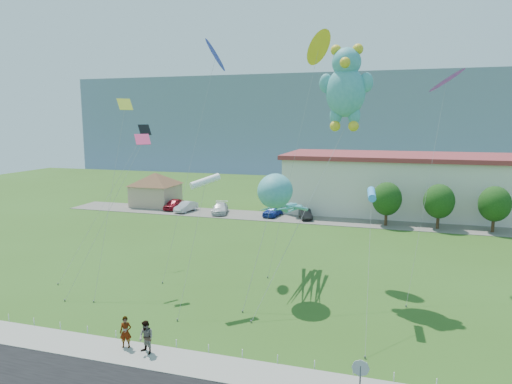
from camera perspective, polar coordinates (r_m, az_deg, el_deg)
ground at (r=28.77m, az=-6.83°, el=-17.86°), size 160.00×160.00×0.00m
sidewalk at (r=26.55m, az=-9.35°, el=-20.24°), size 80.00×2.50×0.10m
parking_strip at (r=60.78m, az=6.43°, el=-3.36°), size 70.00×6.00×0.06m
hill_ridge at (r=143.85m, az=12.67°, el=8.58°), size 160.00×50.00×25.00m
pavilion at (r=71.16m, az=-12.44°, el=0.74°), size 9.20×9.20×5.00m
stop_sign at (r=22.25m, az=12.91°, el=-21.16°), size 0.80×0.07×2.50m
rope_fence at (r=27.60m, az=-7.97°, el=-18.53°), size 26.05×0.05×0.50m
tree_near at (r=58.26m, az=16.03°, el=-0.83°), size 3.60×3.60×5.47m
tree_mid at (r=58.53m, az=21.91°, el=-1.09°), size 3.60×3.60×5.47m
tree_far at (r=59.40m, az=27.68°, el=-1.33°), size 3.60×3.60×5.47m
pedestrian_left at (r=28.16m, az=-15.98°, el=-16.48°), size 0.77×0.63×1.83m
pedestrian_right at (r=27.24m, az=-13.57°, el=-17.25°), size 1.10×0.98×1.87m
parked_car_red at (r=67.72m, az=-10.24°, el=-1.50°), size 1.85×4.41×1.49m
parked_car_silver at (r=65.75m, az=-8.74°, el=-1.82°), size 2.13×4.42×1.40m
parked_car_white at (r=63.94m, az=-4.53°, el=-2.04°), size 3.16×5.23×1.42m
parked_car_blue at (r=62.09m, az=2.17°, el=-2.31°), size 2.35×4.60×1.50m
parked_car_black at (r=60.55m, az=6.20°, el=-2.76°), size 2.57×4.10×1.28m
octopus_kite at (r=34.68m, az=3.00°, el=-0.89°), size 2.57×11.12×9.14m
teddy_bear_kite at (r=35.27m, az=11.15°, el=12.91°), size 6.77×9.79×18.45m
small_kite_blue at (r=41.22m, az=-5.24°, el=16.08°), size 3.08×7.54×19.24m
small_kite_orange at (r=40.42m, az=7.66°, el=16.82°), size 4.03×5.41×19.70m
small_kite_white at (r=31.89m, az=-6.39°, el=1.22°), size 0.85×4.91×9.19m
small_kite_cyan at (r=30.75m, az=14.25°, el=-0.40°), size 0.55×7.54×8.60m
small_kite_purple at (r=40.08m, az=22.61°, el=12.26°), size 3.42×8.70×16.78m
small_kite_pink at (r=36.09m, az=-15.01°, el=4.22°), size 4.49×5.89×11.93m
small_kite_yellow at (r=37.65m, az=-16.50°, el=7.75°), size 1.29×6.58×14.63m
small_kite_black at (r=43.10m, az=-14.89°, el=5.44°), size 3.60×9.91×12.50m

